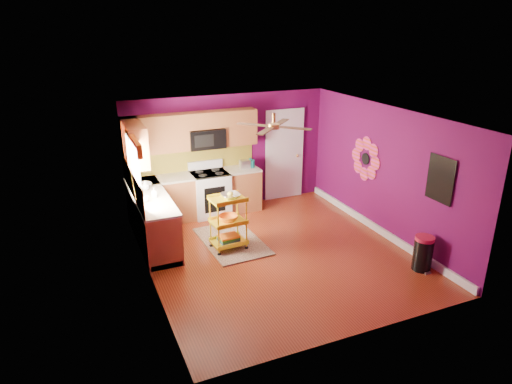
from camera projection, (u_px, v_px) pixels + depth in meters
name	position (u px, v px, depth m)	size (l,w,h in m)	color
ground	(277.00, 253.00, 8.25)	(5.00, 5.00, 0.00)	maroon
room_envelope	(280.00, 166.00, 7.68)	(4.54, 5.04, 2.52)	#590A47
lower_cabinets	(178.00, 207.00, 9.17)	(2.81, 2.31, 0.94)	brown
electric_range	(210.00, 193.00, 9.75)	(0.76, 0.66, 1.13)	white
upper_cabinetry	(174.00, 136.00, 9.03)	(2.80, 2.30, 1.26)	brown
left_window	(134.00, 159.00, 7.73)	(0.08, 1.35, 1.08)	white
panel_door	(284.00, 156.00, 10.51)	(0.95, 0.11, 2.15)	white
right_wall_art	(397.00, 167.00, 8.27)	(0.04, 2.74, 1.04)	black
ceiling_fan	(274.00, 126.00, 7.62)	(1.01, 1.01, 0.26)	#BF8C3F
shag_rug	(232.00, 241.00, 8.65)	(1.02, 1.66, 0.02)	black
rolling_cart	(229.00, 220.00, 8.21)	(0.64, 0.49, 1.11)	yellow
trash_can	(423.00, 253.00, 7.60)	(0.33, 0.35, 0.61)	black
teal_kettle	(250.00, 163.00, 9.93)	(0.18, 0.18, 0.21)	#128983
toaster	(245.00, 164.00, 9.85)	(0.22, 0.15, 0.18)	beige
soap_bottle_a	(154.00, 193.00, 8.21)	(0.08, 0.08, 0.18)	#EA3F72
soap_bottle_b	(145.00, 185.00, 8.58)	(0.14, 0.14, 0.18)	white
counter_dish	(145.00, 185.00, 8.78)	(0.26, 0.26, 0.06)	white
counter_cup	(146.00, 199.00, 8.03)	(0.13, 0.13, 0.10)	white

